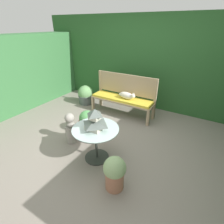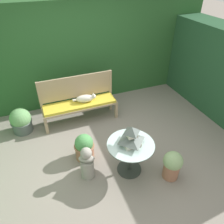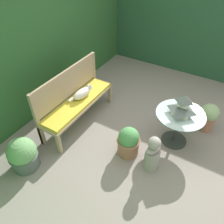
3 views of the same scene
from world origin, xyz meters
The scene contains 12 objects.
ground centered at (0.00, 0.00, 0.00)m, with size 30.00×30.00×0.00m, color gray.
foliage_hedge_back centered at (0.00, 2.35, 1.17)m, with size 6.40×0.85×2.33m, color #285628.
foliage_hedge_right centered at (2.85, 0.16, 0.93)m, with size 0.70×3.53×1.87m, color #234C2D.
garden_bench centered at (-0.24, 1.13, 0.39)m, with size 1.60×0.43×0.46m.
bench_backrest centered at (-0.24, 1.33, 0.70)m, with size 1.60×0.06×1.00m.
cat centered at (-0.10, 1.13, 0.54)m, with size 0.49×0.24×0.20m.
patio_table centered at (0.17, -0.53, 0.47)m, with size 0.76×0.76×0.60m.
pagoda_birdhouse centered at (0.17, -0.53, 0.74)m, with size 0.34×0.34×0.34m.
garden_bust centered at (-0.53, -0.40, 0.29)m, with size 0.29×0.23×0.62m.
potted_plant_bench_left centered at (0.74, -0.91, 0.28)m, with size 0.31×0.31×0.52m.
potted_plant_table_far centered at (-0.46, 0.02, 0.25)m, with size 0.37×0.37×0.51m.
potted_plant_bench_right centered at (-1.47, 1.22, 0.25)m, with size 0.43×0.43×0.53m.
Camera 3 is at (-2.53, -0.92, 2.78)m, focal length 35.00 mm.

